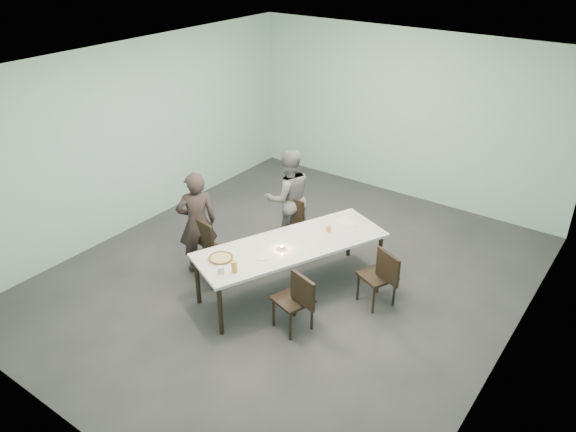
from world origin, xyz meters
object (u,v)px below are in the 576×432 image
Objects in this scene: diner_near at (197,223)px; pizza at (221,258)px; chair_far_right at (381,274)px; beer_glass at (234,267)px; tealight at (282,248)px; amber_tumbler at (328,229)px; side_plate at (263,257)px; table at (292,247)px; water_tumbler at (221,270)px; chair_far_left at (299,222)px; chair_near_right at (297,298)px; chair_near_left at (209,248)px; diner_far at (288,198)px.

pizza is at bearing 97.20° from diner_near.
chair_far_right is 5.80× the size of beer_glass.
amber_tumbler is at bearing 72.64° from tealight.
table is at bearing 78.45° from side_plate.
water_tumbler is (1.12, -0.74, 0.03)m from diner_near.
beer_glass is 2.68× the size of tealight.
chair_far_left is at bearing 91.10° from pizza.
chair_near_right is 0.80m from tealight.
diner_near is at bearing 40.60° from chair_far_right.
chair_near_left is 15.54× the size of tealight.
table is 0.99m from pizza.
table is 1.75× the size of diner_far.
diner_far is at bearing 103.92° from water_tumbler.
diner_far is 10.44× the size of beer_glass.
amber_tumbler reaches higher than pizza.
diner_near is 17.09× the size of water_tumbler.
diner_far reaches higher than amber_tumbler.
water_tumbler is at bearing -27.95° from chair_near_left.
chair_far_left is 5.80× the size of beer_glass.
diner_near is 27.47× the size of tealight.
pizza reaches higher than table.
chair_near_left is 10.88× the size of amber_tumbler.
diner_near is 1.51m from diner_far.
chair_far_left reaches higher than pizza.
diner_near is 1.32m from side_plate.
tealight is (0.79, -1.25, -0.01)m from diner_far.
beer_glass is (0.36, -1.89, 0.32)m from chair_far_left.
table is at bearing 30.83° from chair_near_left.
side_plate is at bearing 60.18° from diner_far.
chair_near_left is 0.56× the size of diner_far.
pizza is at bearing 160.40° from beer_glass.
amber_tumbler is at bearing 13.87° from chair_far_right.
diner_near is at bearing 172.78° from chair_near_left.
diner_far is (0.59, 1.39, 0.01)m from diner_near.
diner_near is (-0.88, -1.27, 0.27)m from chair_far_left.
chair_far_right reaches higher than amber_tumbler.
pizza is at bearing -24.13° from chair_near_left.
chair_far_left is 1.26m from tealight.
pizza is (0.62, -0.42, 0.27)m from chair_near_left.
water_tumbler is at bearing 70.33° from chair_far_right.
tealight is at bearing -23.07° from chair_near_right.
beer_glass reaches higher than tealight.
pizza is 4.25× the size of amber_tumbler.
chair_near_left and chair_far_left have the same top height.
chair_far_left is 2.04m from water_tumbler.
table is at bearing 75.14° from water_tumbler.
beer_glass is at bearing -67.20° from chair_far_left.
beer_glass is (-0.17, -0.96, 0.13)m from table.
water_tumbler is 0.92m from tealight.
chair_near_right is at bearing -74.63° from amber_tumbler.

